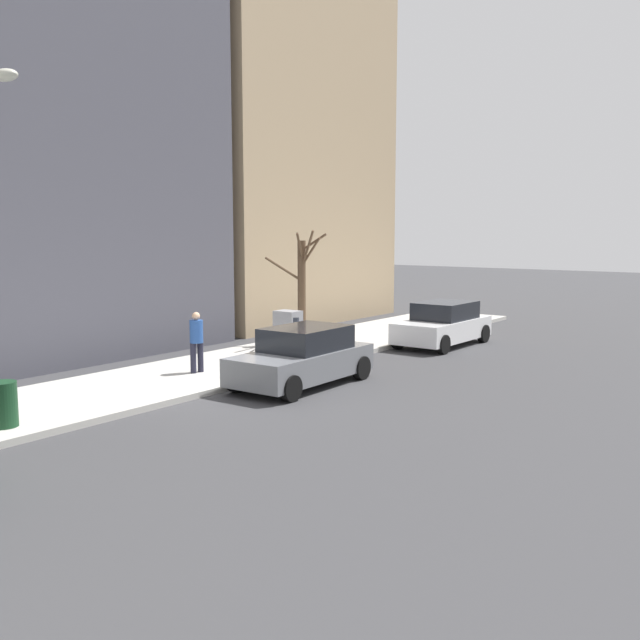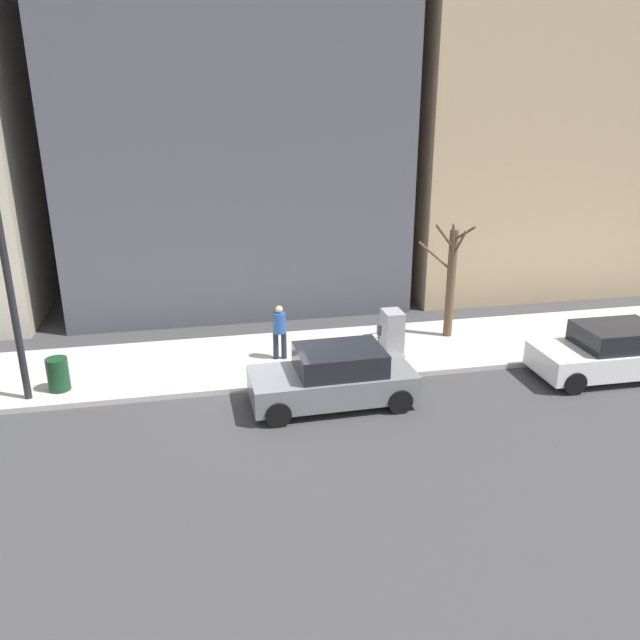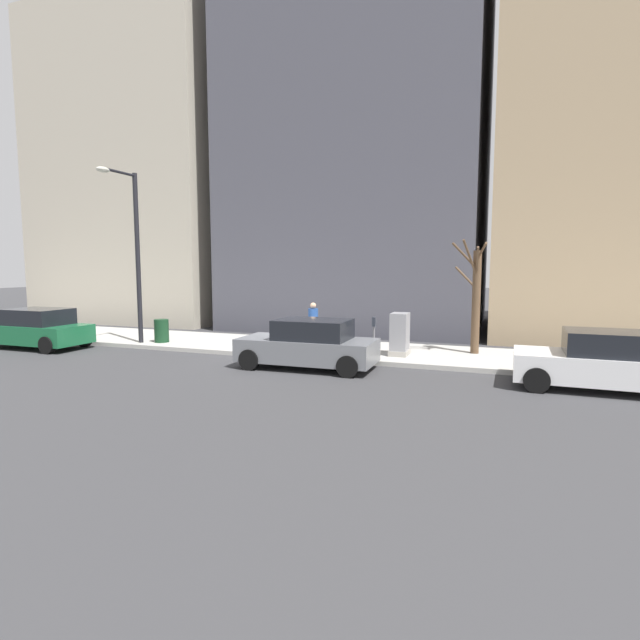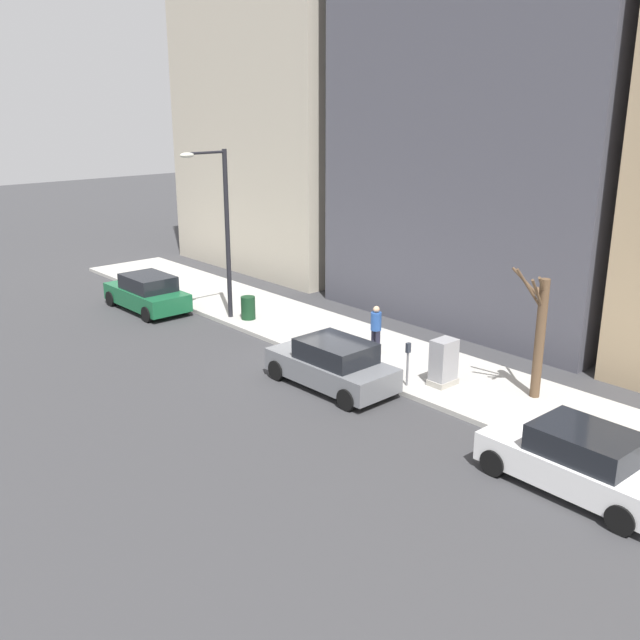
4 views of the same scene
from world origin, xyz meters
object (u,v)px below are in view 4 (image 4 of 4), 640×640
parked_car_green (147,293)px  utility_box (443,363)px  pedestrian_near_meter (376,327)px  streetlamp (221,220)px  trash_bin (248,308)px  bare_tree (539,333)px  office_tower_right (319,97)px  parked_car_white (578,460)px  parking_meter (408,359)px  parked_car_grey (332,365)px

parked_car_green → utility_box: 13.79m
parked_car_green → pedestrian_near_meter: (3.01, -10.25, 0.35)m
streetlamp → trash_bin: streetlamp is taller
pedestrian_near_meter → bare_tree: bearing=15.5°
streetlamp → office_tower_right: size_ratio=0.38×
utility_box → streetlamp: (-1.02, 10.10, 3.17)m
parked_car_white → utility_box: (2.34, 5.70, 0.11)m
parked_car_green → parking_meter: bearing=-83.0°
parked_car_white → parked_car_grey: 8.04m
parked_car_grey → pedestrian_near_meter: pedestrian_near_meter is taller
parked_car_white → pedestrian_near_meter: pedestrian_near_meter is taller
parking_meter → pedestrian_near_meter: pedestrian_near_meter is taller
parked_car_grey → parked_car_white: bearing=-90.7°
parking_meter → bare_tree: 3.84m
bare_tree → office_tower_right: size_ratio=0.23×
parking_meter → office_tower_right: size_ratio=0.08×
parked_car_grey → utility_box: 3.34m
trash_bin → office_tower_right: bearing=35.6°
pedestrian_near_meter → parked_car_grey: bearing=-63.6°
parked_car_white → parking_meter: 6.55m
streetlamp → parked_car_green: bearing=113.4°
pedestrian_near_meter → parking_meter: bearing=-19.5°
parked_car_green → bare_tree: size_ratio=1.09×
trash_bin → parked_car_green: bearing=116.8°
parking_meter → trash_bin: (0.45, 8.71, -0.38)m
parking_meter → trash_bin: parking_meter is taller
parked_car_white → parked_car_grey: size_ratio=1.00×
parked_car_white → utility_box: utility_box is taller
office_tower_right → parked_car_white: bearing=-118.5°
streetlamp → bare_tree: size_ratio=1.68×
parked_car_green → streetlamp: size_ratio=0.65×
pedestrian_near_meter → streetlamp: bearing=-159.8°
parked_car_white → streetlamp: size_ratio=0.65×
utility_box → streetlamp: streetlamp is taller
office_tower_right → parked_car_grey: bearing=-130.3°
parking_meter → trash_bin: bearing=87.0°
parking_meter → pedestrian_near_meter: bearing=62.9°
trash_bin → office_tower_right: office_tower_right is taller
parked_car_white → bare_tree: 5.13m
pedestrian_near_meter → office_tower_right: (9.28, 13.35, 7.46)m
pedestrian_near_meter → office_tower_right: 17.88m
parked_car_white → office_tower_right: office_tower_right is taller
streetlamp → pedestrian_near_meter: bearing=-77.4°
utility_box → trash_bin: 9.40m
parked_car_green → office_tower_right: bearing=13.8°
utility_box → pedestrian_near_meter: 3.36m
parked_car_green → bare_tree: bearing=-76.9°
streetlamp → office_tower_right: office_tower_right is taller
bare_tree → office_tower_right: (8.50, 18.98, 6.46)m
parked_car_white → parked_car_green: (-0.17, 19.26, 0.00)m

